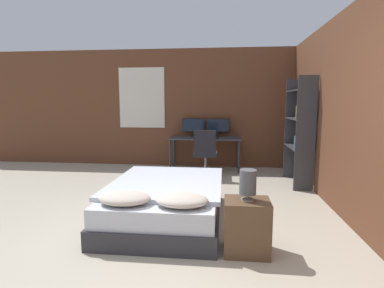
{
  "coord_description": "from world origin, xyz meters",
  "views": [
    {
      "loc": [
        0.5,
        -2.52,
        1.5
      ],
      "look_at": [
        -0.07,
        2.77,
        0.75
      ],
      "focal_mm": 28.0,
      "sensor_mm": 36.0,
      "label": 1
    }
  ],
  "objects_px": {
    "bedside_lamp": "(248,183)",
    "office_chair": "(205,158)",
    "monitor_left": "(193,126)",
    "monitor_right": "(218,126)",
    "nightstand": "(247,227)",
    "desk": "(205,141)",
    "bookshelf": "(301,127)",
    "keyboard": "(204,138)",
    "computer_mouse": "(218,138)",
    "bed": "(166,201)"
  },
  "relations": [
    {
      "from": "monitor_right",
      "to": "bookshelf",
      "type": "xyz_separation_m",
      "value": [
        1.49,
        -1.3,
        0.1
      ]
    },
    {
      "from": "monitor_left",
      "to": "keyboard",
      "type": "height_order",
      "value": "monitor_left"
    },
    {
      "from": "desk",
      "to": "keyboard",
      "type": "xyz_separation_m",
      "value": [
        0.0,
        -0.21,
        0.09
      ]
    },
    {
      "from": "bedside_lamp",
      "to": "keyboard",
      "type": "distance_m",
      "value": 3.53
    },
    {
      "from": "bedside_lamp",
      "to": "computer_mouse",
      "type": "height_order",
      "value": "bedside_lamp"
    },
    {
      "from": "monitor_left",
      "to": "bookshelf",
      "type": "height_order",
      "value": "bookshelf"
    },
    {
      "from": "monitor_left",
      "to": "bookshelf",
      "type": "xyz_separation_m",
      "value": [
        2.05,
        -1.3,
        0.1
      ]
    },
    {
      "from": "monitor_right",
      "to": "monitor_left",
      "type": "bearing_deg",
      "value": 180.0
    },
    {
      "from": "bed",
      "to": "computer_mouse",
      "type": "height_order",
      "value": "computer_mouse"
    },
    {
      "from": "monitor_left",
      "to": "keyboard",
      "type": "bearing_deg",
      "value": -56.89
    },
    {
      "from": "monitor_right",
      "to": "desk",
      "type": "bearing_deg",
      "value": -142.3
    },
    {
      "from": "desk",
      "to": "office_chair",
      "type": "relative_size",
      "value": 1.64
    },
    {
      "from": "nightstand",
      "to": "office_chair",
      "type": "bearing_deg",
      "value": 101.37
    },
    {
      "from": "monitor_right",
      "to": "computer_mouse",
      "type": "xyz_separation_m",
      "value": [
        0.01,
        -0.43,
        -0.22
      ]
    },
    {
      "from": "computer_mouse",
      "to": "bookshelf",
      "type": "xyz_separation_m",
      "value": [
        1.48,
        -0.87,
        0.32
      ]
    },
    {
      "from": "nightstand",
      "to": "desk",
      "type": "relative_size",
      "value": 0.35
    },
    {
      "from": "monitor_left",
      "to": "bookshelf",
      "type": "relative_size",
      "value": 0.27
    },
    {
      "from": "computer_mouse",
      "to": "monitor_right",
      "type": "bearing_deg",
      "value": 90.77
    },
    {
      "from": "bedside_lamp",
      "to": "keyboard",
      "type": "xyz_separation_m",
      "value": [
        -0.66,
        3.47,
        0.01
      ]
    },
    {
      "from": "keyboard",
      "to": "monitor_right",
      "type": "bearing_deg",
      "value": 56.89
    },
    {
      "from": "monitor_left",
      "to": "monitor_right",
      "type": "height_order",
      "value": "same"
    },
    {
      "from": "bed",
      "to": "bookshelf",
      "type": "distance_m",
      "value": 2.9
    },
    {
      "from": "keyboard",
      "to": "computer_mouse",
      "type": "bearing_deg",
      "value": 0.0
    },
    {
      "from": "keyboard",
      "to": "nightstand",
      "type": "bearing_deg",
      "value": -79.28
    },
    {
      "from": "bedside_lamp",
      "to": "office_chair",
      "type": "relative_size",
      "value": 0.32
    },
    {
      "from": "bedside_lamp",
      "to": "computer_mouse",
      "type": "distance_m",
      "value": 3.49
    },
    {
      "from": "monitor_left",
      "to": "office_chair",
      "type": "relative_size",
      "value": 0.54
    },
    {
      "from": "keyboard",
      "to": "bed",
      "type": "bearing_deg",
      "value": -96.33
    },
    {
      "from": "nightstand",
      "to": "keyboard",
      "type": "relative_size",
      "value": 1.39
    },
    {
      "from": "bed",
      "to": "desk",
      "type": "height_order",
      "value": "desk"
    },
    {
      "from": "nightstand",
      "to": "bed",
      "type": "bearing_deg",
      "value": 142.51
    },
    {
      "from": "monitor_left",
      "to": "keyboard",
      "type": "xyz_separation_m",
      "value": [
        0.28,
        -0.43,
        -0.22
      ]
    },
    {
      "from": "monitor_left",
      "to": "computer_mouse",
      "type": "bearing_deg",
      "value": -37.2
    },
    {
      "from": "computer_mouse",
      "to": "monitor_left",
      "type": "bearing_deg",
      "value": 142.8
    },
    {
      "from": "nightstand",
      "to": "office_chair",
      "type": "height_order",
      "value": "office_chair"
    },
    {
      "from": "computer_mouse",
      "to": "bookshelf",
      "type": "bearing_deg",
      "value": -30.35
    },
    {
      "from": "nightstand",
      "to": "bedside_lamp",
      "type": "relative_size",
      "value": 1.78
    },
    {
      "from": "monitor_left",
      "to": "monitor_right",
      "type": "bearing_deg",
      "value": 0.0
    },
    {
      "from": "nightstand",
      "to": "desk",
      "type": "height_order",
      "value": "desk"
    },
    {
      "from": "bedside_lamp",
      "to": "desk",
      "type": "relative_size",
      "value": 0.19
    },
    {
      "from": "monitor_right",
      "to": "keyboard",
      "type": "relative_size",
      "value": 1.32
    },
    {
      "from": "keyboard",
      "to": "office_chair",
      "type": "xyz_separation_m",
      "value": [
        0.05,
        -0.46,
        -0.33
      ]
    },
    {
      "from": "nightstand",
      "to": "monitor_right",
      "type": "bearing_deg",
      "value": 95.52
    },
    {
      "from": "bedside_lamp",
      "to": "monitor_left",
      "type": "bearing_deg",
      "value": 103.5
    },
    {
      "from": "nightstand",
      "to": "monitor_left",
      "type": "bearing_deg",
      "value": 103.5
    },
    {
      "from": "bedside_lamp",
      "to": "monitor_right",
      "type": "relative_size",
      "value": 0.59
    },
    {
      "from": "monitor_left",
      "to": "bedside_lamp",
      "type": "bearing_deg",
      "value": -76.5
    },
    {
      "from": "desk",
      "to": "bookshelf",
      "type": "distance_m",
      "value": 2.11
    },
    {
      "from": "desk",
      "to": "computer_mouse",
      "type": "relative_size",
      "value": 22.5
    },
    {
      "from": "computer_mouse",
      "to": "bookshelf",
      "type": "relative_size",
      "value": 0.04
    }
  ]
}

